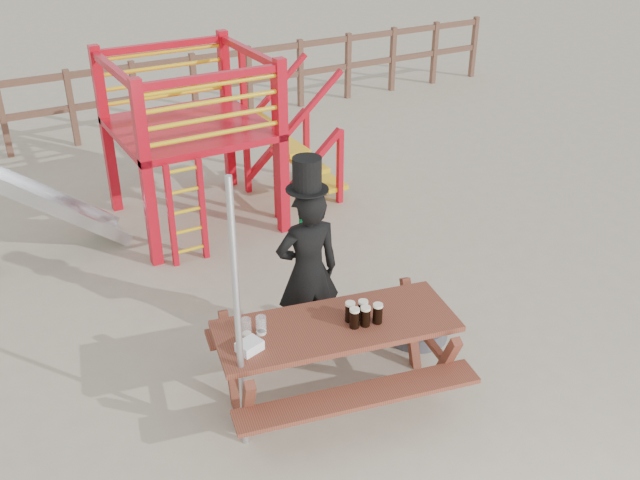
% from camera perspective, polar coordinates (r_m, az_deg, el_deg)
% --- Properties ---
extents(ground, '(60.00, 60.00, 0.00)m').
position_cam_1_polar(ground, '(6.25, 0.77, -11.75)').
color(ground, tan).
rests_on(ground, ground).
extents(back_fence, '(15.09, 0.09, 1.20)m').
position_cam_1_polar(back_fence, '(11.84, -16.96, 11.05)').
color(back_fence, brown).
rests_on(back_fence, ground).
extents(playground_fort, '(4.71, 1.84, 2.10)m').
position_cam_1_polar(playground_fort, '(8.63, -10.70, 7.87)').
color(playground_fort, red).
rests_on(playground_fort, ground).
extents(picnic_table, '(2.15, 1.69, 0.75)m').
position_cam_1_polar(picnic_table, '(5.87, 1.27, -8.90)').
color(picnic_table, brown).
rests_on(picnic_table, ground).
extents(man_with_hat, '(0.63, 0.47, 1.88)m').
position_cam_1_polar(man_with_hat, '(6.26, -0.97, -2.23)').
color(man_with_hat, black).
rests_on(man_with_hat, ground).
extents(metal_pole, '(0.05, 0.05, 2.25)m').
position_cam_1_polar(metal_pole, '(5.08, -6.57, -6.61)').
color(metal_pole, '#B2B2B7').
rests_on(metal_pole, ground).
extents(parasol_base, '(0.59, 0.59, 0.25)m').
position_cam_1_polar(parasol_base, '(6.87, 7.71, -7.07)').
color(parasol_base, '#3D3D42').
rests_on(parasol_base, ground).
extents(paper_bag, '(0.21, 0.19, 0.08)m').
position_cam_1_polar(paper_bag, '(5.43, -5.65, -8.46)').
color(paper_bag, white).
rests_on(paper_bag, picnic_table).
extents(stout_pints, '(0.27, 0.21, 0.17)m').
position_cam_1_polar(stout_pints, '(5.68, 3.39, -5.91)').
color(stout_pints, black).
rests_on(stout_pints, picnic_table).
extents(empty_glasses, '(0.19, 0.12, 0.15)m').
position_cam_1_polar(empty_glasses, '(5.58, -5.13, -6.91)').
color(empty_glasses, silver).
rests_on(empty_glasses, picnic_table).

